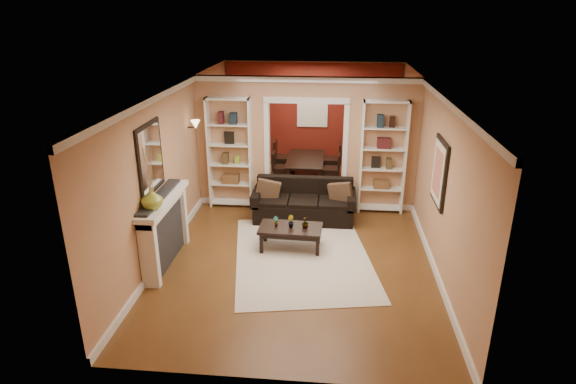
# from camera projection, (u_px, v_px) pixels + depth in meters

# --- Properties ---
(floor) EXTENTS (8.00, 8.00, 0.00)m
(floor) POSITION_uv_depth(u_px,v_px,m) (301.00, 229.00, 9.19)
(floor) COLOR brown
(floor) RESTS_ON ground
(ceiling) EXTENTS (8.00, 8.00, 0.00)m
(ceiling) POSITION_uv_depth(u_px,v_px,m) (303.00, 86.00, 8.22)
(ceiling) COLOR white
(ceiling) RESTS_ON ground
(wall_back) EXTENTS (8.00, 0.00, 8.00)m
(wall_back) POSITION_uv_depth(u_px,v_px,m) (312.00, 115.00, 12.42)
(wall_back) COLOR tan
(wall_back) RESTS_ON ground
(wall_front) EXTENTS (8.00, 0.00, 8.00)m
(wall_front) POSITION_uv_depth(u_px,v_px,m) (276.00, 277.00, 4.99)
(wall_front) COLOR tan
(wall_front) RESTS_ON ground
(wall_left) EXTENTS (0.00, 8.00, 8.00)m
(wall_left) POSITION_uv_depth(u_px,v_px,m) (181.00, 158.00, 8.90)
(wall_left) COLOR tan
(wall_left) RESTS_ON ground
(wall_right) EXTENTS (0.00, 8.00, 8.00)m
(wall_right) POSITION_uv_depth(u_px,v_px,m) (429.00, 165.00, 8.50)
(wall_right) COLOR tan
(wall_right) RESTS_ON ground
(partition_wall) EXTENTS (4.50, 0.15, 2.70)m
(partition_wall) POSITION_uv_depth(u_px,v_px,m) (306.00, 144.00, 9.82)
(partition_wall) COLOR tan
(partition_wall) RESTS_ON floor
(red_back_panel) EXTENTS (4.44, 0.04, 2.64)m
(red_back_panel) POSITION_uv_depth(u_px,v_px,m) (312.00, 116.00, 12.40)
(red_back_panel) COLOR maroon
(red_back_panel) RESTS_ON floor
(dining_window) EXTENTS (0.78, 0.03, 0.98)m
(dining_window) POSITION_uv_depth(u_px,v_px,m) (312.00, 108.00, 12.28)
(dining_window) COLOR #8CA5CC
(dining_window) RESTS_ON wall_back
(area_rug) EXTENTS (2.73, 3.45, 0.01)m
(area_rug) POSITION_uv_depth(u_px,v_px,m) (302.00, 256.00, 8.18)
(area_rug) COLOR beige
(area_rug) RESTS_ON floor
(sofa) EXTENTS (2.02, 0.87, 0.79)m
(sofa) POSITION_uv_depth(u_px,v_px,m) (304.00, 201.00, 9.46)
(sofa) COLOR black
(sofa) RESTS_ON floor
(pillow_left) EXTENTS (0.47, 0.17, 0.46)m
(pillow_left) POSITION_uv_depth(u_px,v_px,m) (267.00, 190.00, 9.43)
(pillow_left) COLOR brown
(pillow_left) RESTS_ON sofa
(pillow_right) EXTENTS (0.46, 0.26, 0.45)m
(pillow_right) POSITION_uv_depth(u_px,v_px,m) (341.00, 192.00, 9.30)
(pillow_right) COLOR brown
(pillow_right) RESTS_ON sofa
(coffee_table) EXTENTS (1.10, 0.63, 0.41)m
(coffee_table) POSITION_uv_depth(u_px,v_px,m) (291.00, 238.00, 8.38)
(coffee_table) COLOR black
(coffee_table) RESTS_ON floor
(plant_left) EXTENTS (0.12, 0.12, 0.19)m
(plant_left) POSITION_uv_depth(u_px,v_px,m) (276.00, 221.00, 8.29)
(plant_left) COLOR #336626
(plant_left) RESTS_ON coffee_table
(plant_center) EXTENTS (0.14, 0.15, 0.21)m
(plant_center) POSITION_uv_depth(u_px,v_px,m) (291.00, 221.00, 8.27)
(plant_center) COLOR #336626
(plant_center) RESTS_ON coffee_table
(plant_right) EXTENTS (0.16, 0.16, 0.21)m
(plant_right) POSITION_uv_depth(u_px,v_px,m) (305.00, 222.00, 8.25)
(plant_right) COLOR #336626
(plant_right) RESTS_ON coffee_table
(bookshelf_left) EXTENTS (0.90, 0.30, 2.30)m
(bookshelf_left) POSITION_uv_depth(u_px,v_px,m) (230.00, 154.00, 9.87)
(bookshelf_left) COLOR white
(bookshelf_left) RESTS_ON floor
(bookshelf_right) EXTENTS (0.90, 0.30, 2.30)m
(bookshelf_right) POSITION_uv_depth(u_px,v_px,m) (383.00, 158.00, 9.59)
(bookshelf_right) COLOR white
(bookshelf_right) RESTS_ON floor
(fireplace) EXTENTS (0.32, 1.70, 1.16)m
(fireplace) POSITION_uv_depth(u_px,v_px,m) (166.00, 231.00, 7.77)
(fireplace) COLOR white
(fireplace) RESTS_ON floor
(vase) EXTENTS (0.40, 0.40, 0.33)m
(vase) POSITION_uv_depth(u_px,v_px,m) (152.00, 199.00, 7.08)
(vase) COLOR #93AA36
(vase) RESTS_ON fireplace
(mirror) EXTENTS (0.03, 0.95, 1.10)m
(mirror) POSITION_uv_depth(u_px,v_px,m) (150.00, 159.00, 7.34)
(mirror) COLOR silver
(mirror) RESTS_ON wall_left
(wall_sconce) EXTENTS (0.18, 0.18, 0.22)m
(wall_sconce) POSITION_uv_depth(u_px,v_px,m) (193.00, 126.00, 9.23)
(wall_sconce) COLOR #FFE0A5
(wall_sconce) RESTS_ON wall_left
(framed_art) EXTENTS (0.04, 0.85, 1.05)m
(framed_art) POSITION_uv_depth(u_px,v_px,m) (439.00, 172.00, 7.51)
(framed_art) COLOR black
(framed_art) RESTS_ON wall_right
(dining_table) EXTENTS (1.58, 0.88, 0.55)m
(dining_table) POSITION_uv_depth(u_px,v_px,m) (307.00, 169.00, 11.67)
(dining_table) COLOR black
(dining_table) RESTS_ON floor
(dining_chair_nw) EXTENTS (0.51, 0.51, 0.80)m
(dining_chair_nw) POSITION_uv_depth(u_px,v_px,m) (283.00, 168.00, 11.40)
(dining_chair_nw) COLOR black
(dining_chair_nw) RESTS_ON floor
(dining_chair_ne) EXTENTS (0.49, 0.49, 0.80)m
(dining_chair_ne) POSITION_uv_depth(u_px,v_px,m) (329.00, 169.00, 11.30)
(dining_chair_ne) COLOR black
(dining_chair_ne) RESTS_ON floor
(dining_chair_sw) EXTENTS (0.52, 0.52, 0.92)m
(dining_chair_sw) POSITION_uv_depth(u_px,v_px,m) (285.00, 158.00, 11.93)
(dining_chair_sw) COLOR black
(dining_chair_sw) RESTS_ON floor
(dining_chair_se) EXTENTS (0.53, 0.53, 0.90)m
(dining_chair_se) POSITION_uv_depth(u_px,v_px,m) (330.00, 160.00, 11.84)
(dining_chair_se) COLOR black
(dining_chair_se) RESTS_ON floor
(chandelier) EXTENTS (0.50, 0.50, 0.30)m
(chandelier) POSITION_uv_depth(u_px,v_px,m) (310.00, 98.00, 10.97)
(chandelier) COLOR black
(chandelier) RESTS_ON ceiling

